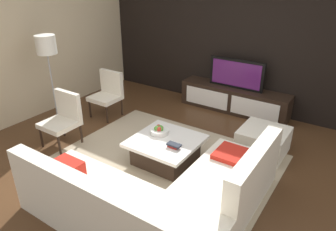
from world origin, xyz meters
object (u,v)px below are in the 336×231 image
Objects in this scene: media_console at (234,99)px; floor_lamp at (47,50)px; television at (236,74)px; book_stack at (174,145)px; sectional_couch at (160,198)px; accent_chair_near at (64,116)px; coffee_table at (166,150)px; fruit_bowl at (159,130)px; accent_chair_far at (108,91)px; ottoman at (263,141)px.

media_console is 3.63m from floor_lamp.
book_stack is (0.12, -2.42, -0.37)m from television.
media_console is 10.92× the size of book_stack.
book_stack is (-0.39, 0.89, 0.13)m from sectional_couch.
television is 3.29m from accent_chair_near.
television is at bearing 98.71° from sectional_couch.
coffee_table is 3.42× the size of fruit_bowl.
television is (0.00, 0.00, 0.54)m from media_console.
television is at bearing 51.46° from accent_chair_near.
sectional_couch is 2.78× the size of accent_chair_near.
accent_chair_far is at bearing -142.40° from television.
media_console reaches higher than ottoman.
fruit_bowl is at bearing -143.45° from ottoman.
coffee_table is 1.78m from accent_chair_near.
book_stack is at bearing 4.26° from accent_chair_near.
floor_lamp is (-3.06, 0.99, 1.10)m from sectional_couch.
media_console is 2.51× the size of accent_chair_near.
television is at bearing 92.78° from book_stack.
coffee_table is at bearing -136.45° from ottoman.
fruit_bowl reaches higher than coffee_table.
television is at bearing 82.69° from fruit_bowl.
sectional_couch is at bearing -81.29° from television.
media_console is 3.35m from sectional_couch.
accent_chair_near is at bearing -170.46° from book_stack.
ottoman is (2.81, 1.50, -0.29)m from accent_chair_near.
fruit_bowl is (-0.28, -2.20, -0.35)m from television.
sectional_couch is 2.13m from ottoman.
television is 1.70m from ottoman.
accent_chair_near is 1.94m from book_stack.
floor_lamp is 8.13× the size of book_stack.
accent_chair_near and accent_chair_far have the same top height.
ottoman is at bearing 52.71° from book_stack.
floor_lamp reaches higher than sectional_couch.
accent_chair_far is at bearing 158.16° from fruit_bowl.
ottoman is at bearing 22.82° from accent_chair_near.
sectional_couch is at bearing -81.29° from media_console.
fruit_bowl is at bearing 151.39° from book_stack.
coffee_table is 1.10× the size of accent_chair_near.
media_console is 1.60m from ottoman.
accent_chair_far reaches higher than media_console.
ottoman is 0.80× the size of accent_chair_far.
media_console is 2.28× the size of coffee_table.
sectional_couch is (0.51, -3.31, -0.51)m from television.
accent_chair_near is at bearing -165.44° from coffee_table.
fruit_bowl reaches higher than ottoman.
television is at bearing 43.11° from accent_chair_far.
accent_chair_near reaches higher than media_console.
ottoman reaches higher than coffee_table.
media_console is 2.51× the size of accent_chair_far.
floor_lamp is at bearing -137.71° from television.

